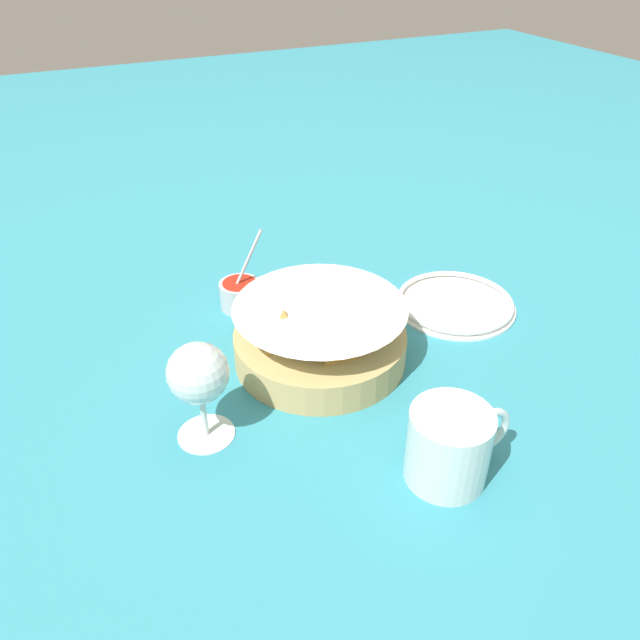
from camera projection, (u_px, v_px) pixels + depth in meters
ground_plane at (296, 351)px, 0.90m from camera, size 4.00×4.00×0.00m
food_basket at (320, 337)px, 0.86m from camera, size 0.24×0.24×0.10m
sauce_cup at (240, 293)px, 0.98m from camera, size 0.08×0.06×0.13m
wine_glass at (198, 376)px, 0.71m from camera, size 0.07×0.07×0.13m
beer_mug at (449, 448)px, 0.68m from camera, size 0.13×0.09×0.09m
side_plate at (454, 302)px, 0.99m from camera, size 0.19×0.19×0.01m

